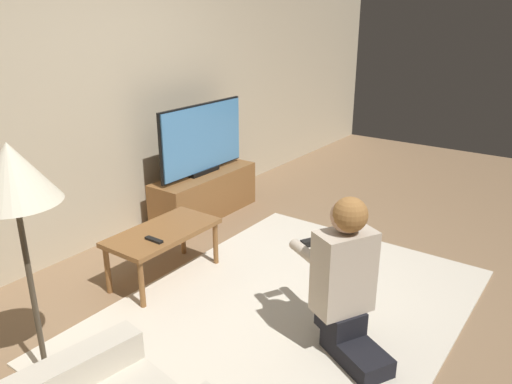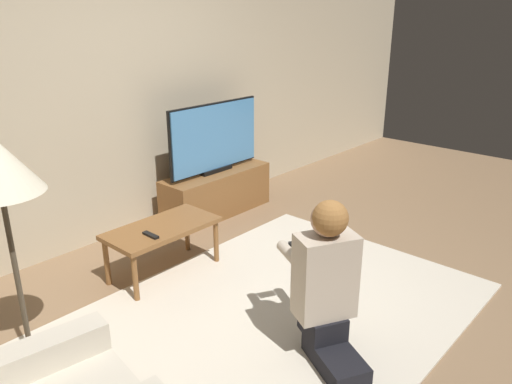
% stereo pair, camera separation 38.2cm
% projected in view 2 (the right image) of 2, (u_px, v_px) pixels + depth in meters
% --- Properties ---
extents(ground_plane, '(10.00, 10.00, 0.00)m').
position_uv_depth(ground_plane, '(276.00, 314.00, 3.38)').
color(ground_plane, '#896B4C').
extents(wall_back, '(10.00, 0.06, 2.60)m').
position_uv_depth(wall_back, '(99.00, 92.00, 4.14)').
color(wall_back, beige).
rests_on(wall_back, ground_plane).
extents(rug, '(2.80, 2.05, 0.02)m').
position_uv_depth(rug, '(276.00, 313.00, 3.37)').
color(rug, beige).
rests_on(rug, ground_plane).
extents(tv_stand, '(1.18, 0.38, 0.44)m').
position_uv_depth(tv_stand, '(217.00, 193.00, 4.98)').
color(tv_stand, brown).
rests_on(tv_stand, ground_plane).
extents(tv, '(1.10, 0.08, 0.68)m').
position_uv_depth(tv, '(215.00, 138.00, 4.79)').
color(tv, black).
rests_on(tv, tv_stand).
extents(coffee_table, '(0.86, 0.44, 0.40)m').
position_uv_depth(coffee_table, '(162.00, 232.00, 3.78)').
color(coffee_table, brown).
rests_on(coffee_table, ground_plane).
extents(person_kneeling, '(0.59, 0.81, 0.97)m').
position_uv_depth(person_kneeling, '(326.00, 280.00, 2.83)').
color(person_kneeling, black).
rests_on(person_kneeling, rug).
extents(remote, '(0.04, 0.15, 0.02)m').
position_uv_depth(remote, '(151.00, 235.00, 3.59)').
color(remote, black).
rests_on(remote, coffee_table).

